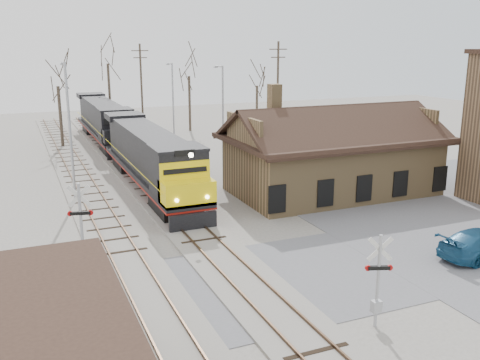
% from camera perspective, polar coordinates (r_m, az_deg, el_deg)
% --- Properties ---
extents(ground, '(140.00, 140.00, 0.00)m').
position_cam_1_polar(ground, '(24.74, 0.84, -11.21)').
color(ground, '#9F9A8F').
rests_on(ground, ground).
extents(road, '(60.00, 9.00, 0.03)m').
position_cam_1_polar(road, '(24.74, 0.84, -11.18)').
color(road, '#5D5D62').
rests_on(road, ground).
extents(parking_lot, '(22.00, 26.00, 0.03)m').
position_cam_1_polar(parking_lot, '(37.96, 23.89, -3.19)').
color(parking_lot, '#5D5D62').
rests_on(parking_lot, ground).
extents(track_main, '(3.40, 90.00, 0.24)m').
position_cam_1_polar(track_main, '(38.04, -8.35, -1.96)').
color(track_main, '#9F9A8F').
rests_on(track_main, ground).
extents(track_siding, '(3.40, 90.00, 0.24)m').
position_cam_1_polar(track_siding, '(37.23, -15.05, -2.68)').
color(track_siding, '#9F9A8F').
rests_on(track_siding, ground).
extents(depot, '(15.20, 9.31, 7.90)m').
position_cam_1_polar(depot, '(39.51, 9.75, 2.10)').
color(depot, '#92754B').
rests_on(depot, ground).
extents(locomotive_lead, '(3.11, 20.81, 4.62)m').
position_cam_1_polar(locomotive_lead, '(39.98, -9.45, 2.29)').
color(locomotive_lead, black).
rests_on(locomotive_lead, ground).
extents(locomotive_trailing, '(3.11, 20.81, 4.38)m').
position_cam_1_polar(locomotive_trailing, '(60.39, -14.29, 6.12)').
color(locomotive_trailing, black).
rests_on(locomotive_trailing, ground).
extents(crossbuck_near, '(1.04, 0.45, 3.77)m').
position_cam_1_polar(crossbuck_near, '(21.41, 14.48, -10.68)').
color(crossbuck_near, '#A5A8AD').
rests_on(crossbuck_near, ground).
extents(crossbuck_far, '(1.20, 0.40, 4.27)m').
position_cam_1_polar(crossbuck_far, '(27.05, -16.54, -4.99)').
color(crossbuck_far, '#A5A8AD').
rests_on(crossbuck_far, ground).
extents(streetlight_a, '(0.25, 2.04, 9.50)m').
position_cam_1_polar(streetlight_a, '(38.00, -17.74, 5.56)').
color(streetlight_a, '#A5A8AD').
rests_on(streetlight_a, ground).
extents(streetlight_b, '(0.25, 2.04, 8.77)m').
position_cam_1_polar(streetlight_b, '(47.91, -1.90, 7.50)').
color(streetlight_b, '#A5A8AD').
rests_on(streetlight_b, ground).
extents(streetlight_c, '(0.25, 2.04, 8.61)m').
position_cam_1_polar(streetlight_c, '(58.68, -7.19, 8.59)').
color(streetlight_c, '#A5A8AD').
rests_on(streetlight_c, ground).
extents(utility_pole_b, '(2.00, 0.24, 10.60)m').
position_cam_1_polar(utility_pole_b, '(65.13, -10.46, 9.65)').
color(utility_pole_b, '#382D23').
rests_on(utility_pole_b, ground).
extents(utility_pole_c, '(2.00, 0.24, 10.85)m').
position_cam_1_polar(utility_pole_c, '(56.46, 4.03, 9.28)').
color(utility_pole_c, '#382D23').
rests_on(utility_pole_c, ground).
extents(tree_b, '(4.24, 4.24, 10.40)m').
position_cam_1_polar(tree_b, '(58.69, -18.93, 10.45)').
color(tree_b, '#382D23').
rests_on(tree_b, ground).
extents(tree_c, '(5.44, 5.44, 13.32)m').
position_cam_1_polar(tree_c, '(70.71, -14.00, 13.05)').
color(tree_c, '#382D23').
rests_on(tree_c, ground).
extents(tree_d, '(4.50, 4.50, 11.02)m').
position_cam_1_polar(tree_d, '(66.76, -5.48, 11.93)').
color(tree_d, '#382D23').
rests_on(tree_d, ground).
extents(tree_e, '(3.70, 3.70, 9.05)m').
position_cam_1_polar(tree_e, '(67.07, 1.83, 10.79)').
color(tree_e, '#382D23').
rests_on(tree_e, ground).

